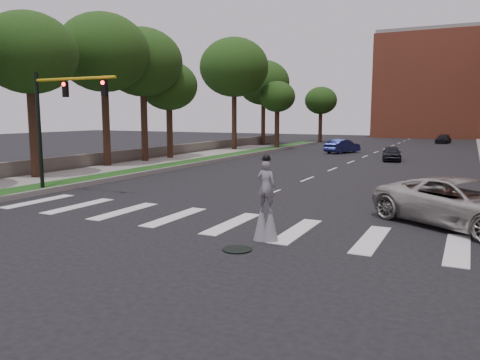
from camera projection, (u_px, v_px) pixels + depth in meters
ground_plane at (189, 226)px, 17.25m from camera, size 160.00×160.00×0.00m
grass_median at (201, 161)px, 40.03m from camera, size 2.00×60.00×0.25m
median_curb at (211, 161)px, 39.57m from camera, size 0.20×60.00×0.28m
sidewalk_left at (89, 172)px, 32.46m from camera, size 4.00×60.00×0.18m
stone_wall at (161, 152)px, 44.15m from camera, size 0.50×56.00×1.10m
manhole at (237, 249)px, 14.16m from camera, size 0.90×0.90×0.04m
building_backdrop at (454, 86)px, 82.68m from camera, size 26.00×14.00×18.00m
traffic_signal at (55, 113)px, 23.61m from camera, size 5.30×0.23×6.20m
stilt_performer at (266, 208)px, 15.09m from camera, size 0.84×0.52×2.83m
suv_crossing at (462, 203)px, 16.89m from camera, size 6.95×6.01×1.78m
car_near at (392, 153)px, 41.39m from camera, size 2.21×4.06×1.31m
car_mid at (342, 146)px, 49.69m from camera, size 3.18×4.71×1.47m
car_far at (443, 139)px, 66.53m from camera, size 2.17×4.36×1.22m
tree_1 at (29, 54)px, 28.39m from camera, size 5.82×5.82×10.26m
tree_2 at (103, 53)px, 35.00m from camera, size 6.88×6.88×11.60m
tree_3 at (169, 86)px, 41.83m from camera, size 5.15×5.15×8.82m
tree_4 at (234, 68)px, 51.98m from camera, size 7.69×7.69×12.55m
tree_5 at (263, 83)px, 62.80m from camera, size 7.03×7.03×11.31m
tree_6 at (277, 97)px, 53.69m from camera, size 4.16×4.16×7.88m
tree_7 at (321, 101)px, 68.28m from camera, size 4.69×4.69×8.11m
tree_8 at (143, 63)px, 38.66m from camera, size 6.63×6.63×11.18m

